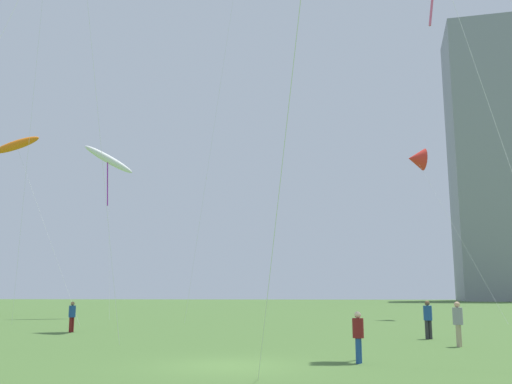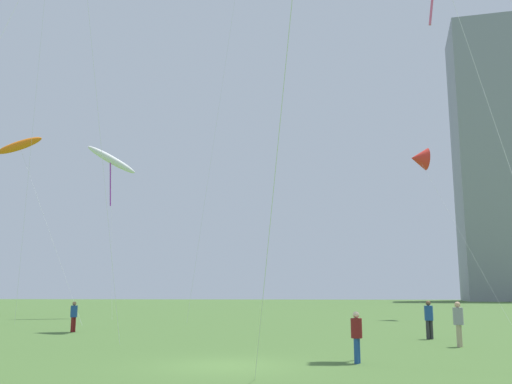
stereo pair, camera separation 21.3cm
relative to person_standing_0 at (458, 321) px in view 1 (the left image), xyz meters
name	(u,v)px [view 1 (the left image)]	position (x,y,z in m)	size (l,w,h in m)	color
ground	(229,366)	(-8.40, -6.56, -1.03)	(280.00, 280.00, 0.00)	#476B30
person_standing_0	(458,321)	(0.00, 0.00, 0.00)	(0.39, 0.39, 1.78)	tan
person_standing_1	(358,333)	(-4.50, -5.66, -0.12)	(0.35, 0.35, 1.57)	#1E478C
person_standing_2	(428,317)	(-0.43, 3.62, -0.01)	(0.39, 0.39, 1.76)	#2D2D33
person_standing_4	(72,314)	(-18.85, 6.52, -0.08)	(0.36, 0.36, 1.63)	maroon
kite_flying_3	(109,160)	(-23.45, 23.51, 12.72)	(4.49, 5.12, 15.21)	silver
kite_flying_4	(416,159)	(3.52, 23.94, 12.34)	(4.82, 8.69, 14.37)	silver
kite_flying_5	(16,145)	(-28.18, 16.30, 12.28)	(9.20, 4.23, 14.24)	silver
distant_highrise_0	(496,160)	(40.07, 111.86, 32.30)	(20.34, 18.41, 66.66)	gray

